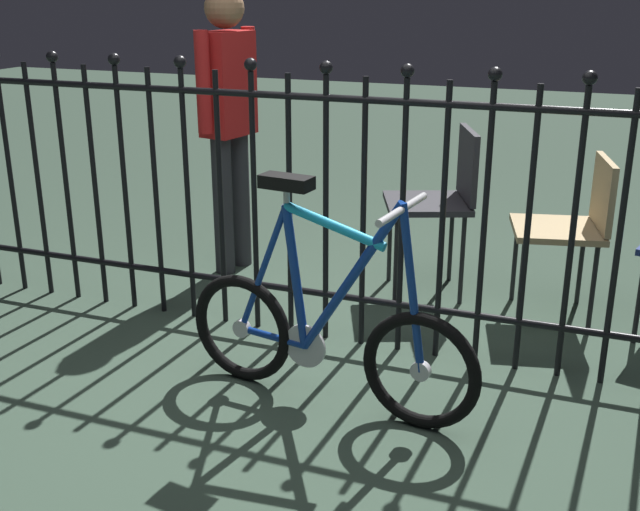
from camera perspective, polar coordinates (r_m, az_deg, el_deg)
ground_plane at (r=3.19m, az=-2.53°, el=-10.14°), size 20.00×20.00×0.00m
iron_fence at (r=3.45m, az=-0.00°, el=4.14°), size 4.33×0.07×1.32m
bicycle at (r=3.02m, az=0.42°, el=-5.55°), size 1.24×0.40×0.89m
chair_charcoal at (r=4.08m, az=8.93°, el=4.53°), size 0.54×0.54×0.87m
chair_tan at (r=3.94m, az=18.02°, el=2.46°), size 0.49×0.49×0.79m
person_visitor at (r=4.35m, az=-6.71°, el=10.53°), size 0.23×0.47×1.55m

